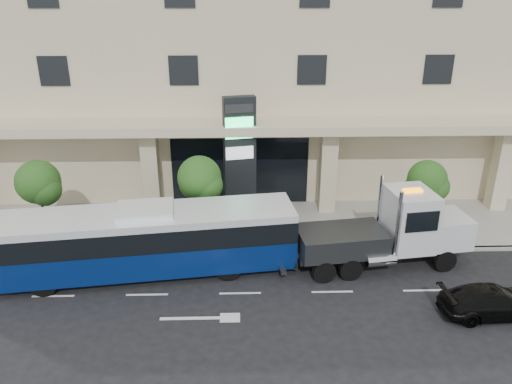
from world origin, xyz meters
TOP-DOWN VIEW (x-y plane):
  - ground at (0.00, 0.00)m, footprint 120.00×120.00m
  - sidewalk at (0.00, 5.00)m, footprint 120.00×6.00m
  - curb at (0.00, 2.00)m, footprint 120.00×0.30m
  - convention_center at (-0.00, 15.42)m, footprint 60.00×17.60m
  - tree_left at (-9.97, 3.59)m, footprint 2.27×2.20m
  - tree_mid at (-1.97, 3.59)m, footprint 2.28×2.20m
  - tree_right at (9.53, 3.59)m, footprint 2.10×2.00m
  - city_bus at (-4.15, 0.32)m, footprint 13.50×4.50m
  - tow_truck at (7.03, 0.77)m, footprint 9.22×3.31m
  - black_sedan at (10.12, -3.24)m, footprint 4.36×1.99m
  - signage_pylon at (0.01, 5.94)m, footprint 1.79×0.95m

SIDE VIEW (x-z plane):
  - ground at x=0.00m, z-range 0.00..0.00m
  - sidewalk at x=0.00m, z-range 0.00..0.15m
  - curb at x=0.00m, z-range 0.00..0.15m
  - black_sedan at x=10.12m, z-range 0.00..1.24m
  - city_bus at x=-4.15m, z-range 0.03..3.39m
  - tow_truck at x=7.03m, z-range -0.37..3.80m
  - tree_right at x=9.53m, z-range 1.01..5.06m
  - tree_left at x=-9.97m, z-range 1.00..5.22m
  - tree_mid at x=-1.97m, z-range 1.07..5.45m
  - signage_pylon at x=0.01m, z-range 0.20..7.04m
  - convention_center at x=0.00m, z-range -0.03..19.97m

